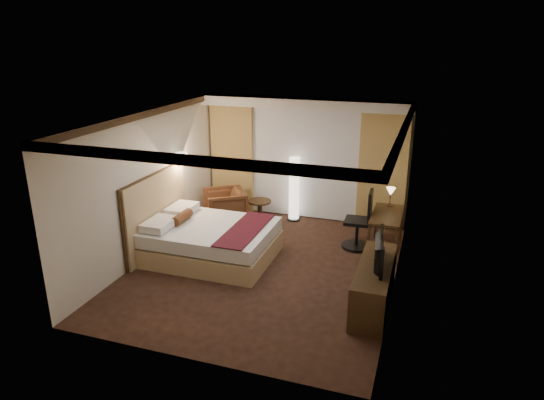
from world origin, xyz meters
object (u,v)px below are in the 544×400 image
(bed, at_px, (212,241))
(floor_lamp, at_px, (294,189))
(side_table, at_px, (260,212))
(television, at_px, (375,247))
(dresser, at_px, (374,285))
(desk, at_px, (386,232))
(office_chair, at_px, (358,219))
(armchair, at_px, (225,205))

(bed, bearing_deg, floor_lamp, 68.97)
(side_table, bearing_deg, television, -43.22)
(dresser, bearing_deg, desk, 91.36)
(bed, relative_size, office_chair, 1.88)
(television, bearing_deg, desk, -6.16)
(armchair, relative_size, dresser, 0.49)
(floor_lamp, xyz_separation_m, dresser, (2.17, -3.11, -0.38))
(floor_lamp, bearing_deg, television, -55.45)
(desk, height_order, office_chair, office_chair)
(floor_lamp, bearing_deg, dresser, -55.07)
(office_chair, bearing_deg, armchair, 171.55)
(office_chair, relative_size, dresser, 0.67)
(desk, distance_m, dresser, 2.11)
(desk, xyz_separation_m, office_chair, (-0.54, -0.05, 0.22))
(bed, bearing_deg, office_chair, 27.65)
(armchair, relative_size, side_table, 1.56)
(bed, relative_size, dresser, 1.27)
(desk, xyz_separation_m, television, (0.02, -2.10, 0.59))
(bed, distance_m, office_chair, 2.81)
(armchair, distance_m, dresser, 4.25)
(armchair, xyz_separation_m, side_table, (0.73, 0.22, -0.15))
(armchair, relative_size, floor_lamp, 0.59)
(dresser, height_order, television, television)
(floor_lamp, xyz_separation_m, office_chair, (1.58, -1.05, -0.13))
(armchair, distance_m, office_chair, 2.96)
(television, bearing_deg, side_table, 40.08)
(bed, xyz_separation_m, side_table, (0.28, 1.84, -0.05))
(bed, height_order, television, television)
(desk, distance_m, office_chair, 0.58)
(armchair, height_order, side_table, armchair)
(bed, bearing_deg, armchair, 105.61)
(dresser, bearing_deg, floor_lamp, 124.93)
(armchair, bearing_deg, office_chair, 49.48)
(bed, xyz_separation_m, television, (3.04, -0.75, 0.64))
(dresser, relative_size, television, 1.80)
(armchair, height_order, dresser, armchair)
(dresser, bearing_deg, armchair, 145.99)
(side_table, distance_m, dresser, 3.81)
(side_table, xyz_separation_m, television, (2.76, -2.60, 0.69))
(armchair, xyz_separation_m, television, (3.50, -2.38, 0.54))
(office_chair, height_order, dresser, office_chair)
(bed, height_order, office_chair, office_chair)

